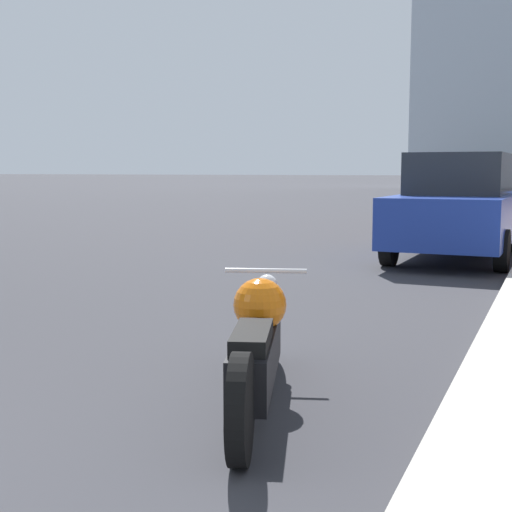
{
  "coord_description": "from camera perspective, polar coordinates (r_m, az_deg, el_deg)",
  "views": [
    {
      "loc": [
        4.37,
        -0.9,
        1.53
      ],
      "look_at": [
        1.49,
        5.85,
        0.64
      ],
      "focal_mm": 50.0,
      "sensor_mm": 36.0,
      "label": 1
    }
  ],
  "objects": [
    {
      "name": "parked_car_white",
      "position": [
        25.43,
        18.94,
        5.18
      ],
      "size": [
        2.01,
        4.21,
        1.87
      ],
      "rotation": [
        0.0,
        0.0,
        0.06
      ],
      "color": "silver",
      "rests_on": "ground_plane"
    },
    {
      "name": "parked_car_blue",
      "position": [
        12.75,
        15.94,
        3.79
      ],
      "size": [
        1.98,
        4.62,
        1.81
      ],
      "rotation": [
        0.0,
        0.0,
        -0.02
      ],
      "color": "#1E3899",
      "rests_on": "ground_plane"
    },
    {
      "name": "motorcycle",
      "position": [
        4.7,
        0.08,
        -7.1
      ],
      "size": [
        1.0,
        2.39,
        0.8
      ],
      "rotation": [
        0.0,
        0.0,
        0.32
      ],
      "color": "black",
      "rests_on": "ground_plane"
    }
  ]
}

